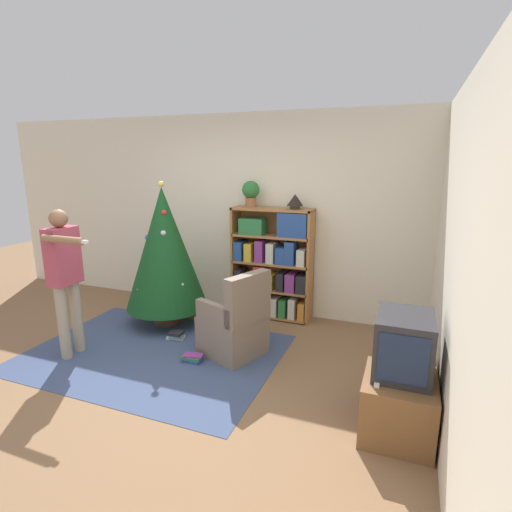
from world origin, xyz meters
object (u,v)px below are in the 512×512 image
bookshelf (273,265)px  television (404,345)px  standing_person (65,272)px  armchair (235,326)px  potted_plant (251,192)px  christmas_tree (165,249)px  table_lamp (295,201)px

bookshelf → television: bookshelf is taller
standing_person → bookshelf: bearing=137.5°
bookshelf → armchair: bearing=-91.5°
television → potted_plant: bearing=137.0°
christmas_tree → table_lamp: size_ratio=8.86×
bookshelf → table_lamp: table_lamp is taller
bookshelf → table_lamp: bearing=1.7°
potted_plant → television: bearing=-43.0°
christmas_tree → bookshelf: bearing=28.9°
christmas_tree → armchair: 1.40m
bookshelf → television: bearing=-47.9°
christmas_tree → standing_person: size_ratio=1.15×
christmas_tree → armchair: size_ratio=1.93×
table_lamp → potted_plant: bearing=180.0°
bookshelf → standing_person: size_ratio=0.93×
christmas_tree → standing_person: (-0.45, -1.10, -0.05)m
television → potted_plant: (-1.92, 1.79, 0.93)m
television → armchair: (-1.64, 0.64, -0.37)m
bookshelf → armchair: (-0.03, -1.14, -0.38)m
standing_person → table_lamp: 2.67m
bookshelf → television: size_ratio=2.83×
television → christmas_tree: (-2.80, 1.13, 0.27)m
television → standing_person: bearing=179.5°
table_lamp → christmas_tree: bearing=-155.5°
standing_person → table_lamp: bearing=133.3°
bookshelf → standing_person: standing_person is taller
armchair → table_lamp: 1.70m
armchair → bookshelf: bearing=-160.2°
christmas_tree → table_lamp: 1.70m
bookshelf → table_lamp: size_ratio=7.15×
television → standing_person: standing_person is taller
potted_plant → table_lamp: size_ratio=1.64×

